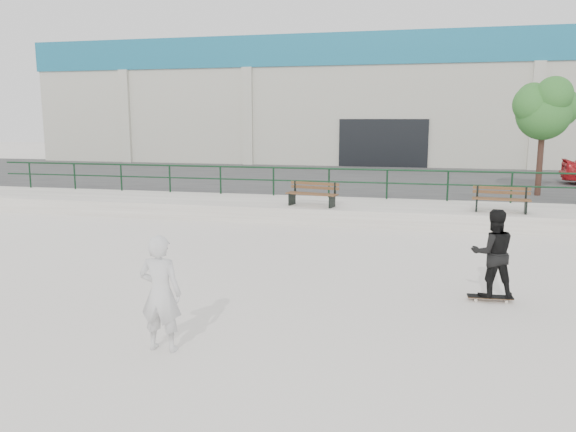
% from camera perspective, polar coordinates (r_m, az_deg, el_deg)
% --- Properties ---
extents(ground, '(120.00, 120.00, 0.00)m').
position_cam_1_polar(ground, '(9.30, -0.34, -10.34)').
color(ground, beige).
rests_on(ground, ground).
extents(ledge, '(30.00, 3.00, 0.50)m').
position_cam_1_polar(ledge, '(18.34, 6.60, 0.49)').
color(ledge, '#B3ADA4').
rests_on(ledge, ground).
extents(parking_strip, '(60.00, 14.00, 0.50)m').
position_cam_1_polar(parking_strip, '(26.73, 8.71, 3.38)').
color(parking_strip, '#383838').
rests_on(parking_strip, ground).
extents(railing, '(28.00, 0.06, 1.03)m').
position_cam_1_polar(railing, '(19.49, 7.10, 3.98)').
color(railing, '#12311B').
rests_on(railing, ledge).
extents(commercial_building, '(44.20, 16.33, 8.00)m').
position_cam_1_polar(commercial_building, '(40.55, 10.48, 11.62)').
color(commercial_building, beige).
rests_on(commercial_building, ground).
extents(bench_left, '(1.70, 0.80, 0.75)m').
position_cam_1_polar(bench_left, '(17.65, 2.51, 2.23)').
color(bench_left, '#562E1D').
rests_on(bench_left, ledge).
extents(bench_right, '(1.66, 0.63, 0.75)m').
position_cam_1_polar(bench_right, '(17.64, 20.84, 1.57)').
color(bench_right, '#562E1D').
rests_on(bench_right, ledge).
extents(tree, '(2.33, 2.07, 4.14)m').
position_cam_1_polar(tree, '(21.89, 24.64, 10.00)').
color(tree, '#422A21').
rests_on(tree, parking_strip).
extents(skateboard, '(0.79, 0.25, 0.09)m').
position_cam_1_polar(skateboard, '(10.73, 19.85, -7.75)').
color(skateboard, black).
rests_on(skateboard, ground).
extents(standing_skater, '(0.86, 0.72, 1.57)m').
position_cam_1_polar(standing_skater, '(10.52, 20.10, -3.56)').
color(standing_skater, black).
rests_on(standing_skater, skateboard).
extents(seated_skater, '(0.61, 0.40, 1.65)m').
position_cam_1_polar(seated_skater, '(8.03, -12.82, -7.67)').
color(seated_skater, silver).
rests_on(seated_skater, ground).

